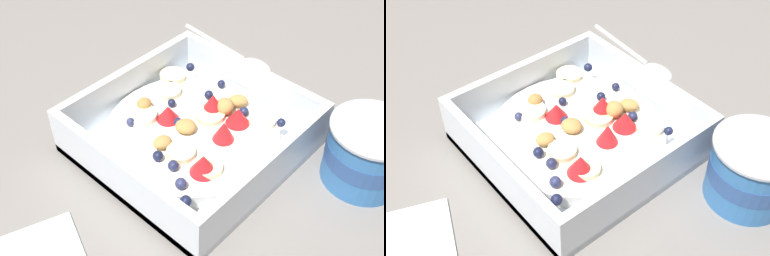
# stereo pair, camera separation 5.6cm
# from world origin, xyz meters

# --- Properties ---
(ground_plane) EXTENTS (2.40, 2.40, 0.00)m
(ground_plane) POSITION_xyz_m (0.00, 0.00, 0.00)
(ground_plane) COLOR gray
(fruit_bowl) EXTENTS (0.23, 0.23, 0.06)m
(fruit_bowl) POSITION_xyz_m (-0.01, 0.02, 0.02)
(fruit_bowl) COLOR white
(fruit_bowl) RESTS_ON ground
(spoon) EXTENTS (0.04, 0.17, 0.01)m
(spoon) POSITION_xyz_m (-0.19, -0.05, 0.00)
(spoon) COLOR silver
(spoon) RESTS_ON ground
(yogurt_cup) EXTENTS (0.09, 0.09, 0.07)m
(yogurt_cup) POSITION_xyz_m (-0.10, 0.18, 0.04)
(yogurt_cup) COLOR #3370B7
(yogurt_cup) RESTS_ON ground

